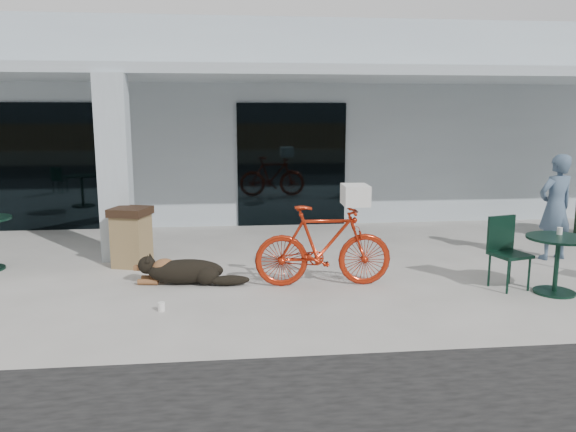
{
  "coord_description": "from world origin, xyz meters",
  "views": [
    {
      "loc": [
        0.37,
        -7.36,
        2.47
      ],
      "look_at": [
        1.24,
        0.62,
        1.0
      ],
      "focal_mm": 35.0,
      "sensor_mm": 36.0,
      "label": 1
    }
  ],
  "objects": [
    {
      "name": "overhang",
      "position": [
        0.0,
        3.6,
        3.21
      ],
      "size": [
        22.0,
        2.8,
        0.18
      ],
      "primitive_type": "cube",
      "color": "#B0BFC7",
      "rests_on": "column"
    },
    {
      "name": "cup_on_table",
      "position": [
        4.98,
        -0.15,
        0.85
      ],
      "size": [
        0.1,
        0.1,
        0.1
      ],
      "primitive_type": "cylinder",
      "rotation": [
        0.0,
        0.0,
        0.4
      ],
      "color": "white",
      "rests_on": "cafe_table_far"
    },
    {
      "name": "person",
      "position": [
        5.91,
        1.48,
        0.9
      ],
      "size": [
        0.73,
        0.56,
        1.81
      ],
      "primitive_type": "imported",
      "rotation": [
        0.0,
        0.0,
        3.35
      ],
      "color": "#435871",
      "rests_on": "ground"
    },
    {
      "name": "cafe_table_far",
      "position": [
        4.88,
        -0.3,
        0.4
      ],
      "size": [
        1.12,
        1.12,
        0.8
      ],
      "primitive_type": null,
      "rotation": [
        0.0,
        0.0,
        0.4
      ],
      "color": "black",
      "rests_on": "ground"
    },
    {
      "name": "laundry_basket",
      "position": [
        2.18,
        0.38,
        1.33
      ],
      "size": [
        0.38,
        0.5,
        0.29
      ],
      "primitive_type": "cube",
      "rotation": [
        0.0,
        0.0,
        1.53
      ],
      "color": "white",
      "rests_on": "bicycle"
    },
    {
      "name": "ground",
      "position": [
        0.0,
        0.0,
        0.0
      ],
      "size": [
        80.0,
        80.0,
        0.0
      ],
      "primitive_type": "plane",
      "color": "#B7B4AD",
      "rests_on": "ground"
    },
    {
      "name": "cafe_chair_far_a",
      "position": [
        4.35,
        -0.03,
        0.51
      ],
      "size": [
        0.58,
        0.61,
        1.03
      ],
      "primitive_type": null,
      "rotation": [
        0.0,
        0.0,
        0.26
      ],
      "color": "black",
      "rests_on": "ground"
    },
    {
      "name": "bicycle",
      "position": [
        1.73,
        0.4,
        0.59
      ],
      "size": [
        1.99,
        0.63,
        1.19
      ],
      "primitive_type": "imported",
      "rotation": [
        0.0,
        0.0,
        1.53
      ],
      "color": "#AA240D",
      "rests_on": "ground"
    },
    {
      "name": "building",
      "position": [
        0.0,
        8.5,
        2.25
      ],
      "size": [
        22.0,
        7.0,
        4.5
      ],
      "primitive_type": "cube",
      "color": "#B0BFC7",
      "rests_on": "ground"
    },
    {
      "name": "column",
      "position": [
        -1.5,
        2.3,
        1.56
      ],
      "size": [
        0.5,
        0.5,
        3.12
      ],
      "primitive_type": "cube",
      "color": "#B0BFC7",
      "rests_on": "ground"
    },
    {
      "name": "cup_near_dog",
      "position": [
        -0.49,
        -0.44,
        0.06
      ],
      "size": [
        0.12,
        0.12,
        0.11
      ],
      "primitive_type": "cylinder",
      "rotation": [
        0.0,
        0.0,
        -0.38
      ],
      "color": "white",
      "rests_on": "ground"
    },
    {
      "name": "storefront_glass_left",
      "position": [
        -3.2,
        4.98,
        1.35
      ],
      "size": [
        2.8,
        0.06,
        2.7
      ],
      "primitive_type": "cube",
      "color": "black",
      "rests_on": "ground"
    },
    {
      "name": "trash_receptacle",
      "position": [
        -1.2,
        1.8,
        0.49
      ],
      "size": [
        0.72,
        0.72,
        0.97
      ],
      "primitive_type": null,
      "rotation": [
        0.0,
        0.0,
        -0.31
      ],
      "color": "olive",
      "rests_on": "ground"
    },
    {
      "name": "storefront_glass_right",
      "position": [
        1.8,
        4.98,
        1.35
      ],
      "size": [
        2.4,
        0.06,
        2.7
      ],
      "primitive_type": "cube",
      "color": "black",
      "rests_on": "ground"
    },
    {
      "name": "dog",
      "position": [
        -0.26,
        0.7,
        0.21
      ],
      "size": [
        1.31,
        0.59,
        0.42
      ],
      "primitive_type": null,
      "rotation": [
        0.0,
        0.0,
        -0.14
      ],
      "color": "black",
      "rests_on": "ground"
    }
  ]
}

